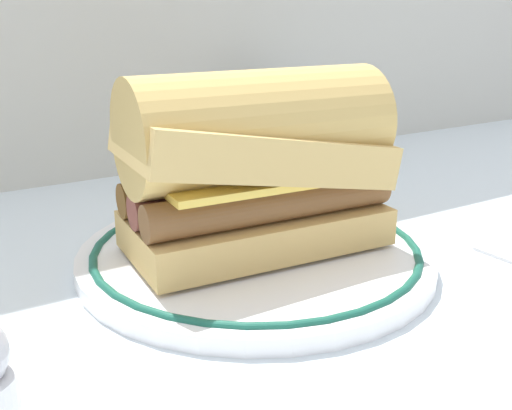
% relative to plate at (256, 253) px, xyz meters
% --- Properties ---
extents(ground_plane, '(1.50, 1.50, 0.00)m').
position_rel_plate_xyz_m(ground_plane, '(-0.02, -0.03, -0.01)').
color(ground_plane, silver).
extents(plate, '(0.26, 0.26, 0.01)m').
position_rel_plate_xyz_m(plate, '(0.00, 0.00, 0.00)').
color(plate, white).
rests_on(plate, ground_plane).
extents(sausage_sandwich, '(0.19, 0.10, 0.12)m').
position_rel_plate_xyz_m(sausage_sandwich, '(-0.00, -0.00, 0.07)').
color(sausage_sandwich, tan).
rests_on(sausage_sandwich, plate).
extents(drinking_glass, '(0.06, 0.06, 0.10)m').
position_rel_plate_xyz_m(drinking_glass, '(0.17, 0.20, 0.04)').
color(drinking_glass, silver).
rests_on(drinking_glass, ground_plane).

